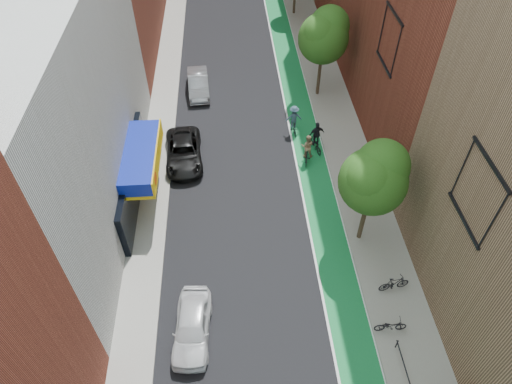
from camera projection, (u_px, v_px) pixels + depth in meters
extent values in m
cube|color=#136C3E|center=(293.00, 81.00, 36.18)|extent=(2.00, 68.00, 0.01)
cube|color=gray|center=(166.00, 86.00, 35.65)|extent=(2.00, 68.00, 0.15)
cube|color=gray|center=(324.00, 79.00, 36.26)|extent=(3.00, 68.00, 0.15)
cube|color=silver|center=(33.00, 119.00, 22.80)|extent=(8.00, 20.00, 12.00)
cylinder|color=#332619|center=(363.00, 219.00, 23.93)|extent=(0.24, 0.24, 3.30)
sphere|color=#1F4512|center=(373.00, 181.00, 21.98)|extent=(3.36, 3.36, 3.36)
sphere|color=#1F4512|center=(382.00, 166.00, 21.69)|extent=(2.64, 2.64, 2.64)
sphere|color=#1F4512|center=(370.00, 179.00, 21.41)|extent=(2.40, 2.40, 2.40)
cylinder|color=#332619|center=(319.00, 75.00, 33.63)|extent=(0.24, 0.24, 3.47)
sphere|color=#1F4512|center=(323.00, 38.00, 31.58)|extent=(3.53, 3.53, 3.53)
sphere|color=#1F4512|center=(329.00, 26.00, 31.27)|extent=(2.77, 2.77, 2.77)
sphere|color=#1F4512|center=(320.00, 34.00, 31.00)|extent=(2.52, 2.52, 2.52)
imported|color=silver|center=(192.00, 327.00, 20.67)|extent=(1.89, 4.13, 1.37)
imported|color=black|center=(184.00, 152.00, 29.15)|extent=(2.55, 4.99, 1.35)
imported|color=gray|center=(198.00, 84.00, 34.67)|extent=(1.78, 4.39, 1.42)
imported|color=black|center=(307.00, 155.00, 29.22)|extent=(0.77, 1.73, 1.00)
imported|color=#9D7D5B|center=(307.00, 146.00, 28.81)|extent=(0.89, 0.75, 1.63)
imported|color=black|center=(316.00, 145.00, 30.07)|extent=(0.92, 1.70, 0.85)
imported|color=black|center=(317.00, 134.00, 29.56)|extent=(1.11, 0.66, 1.77)
imported|color=black|center=(293.00, 127.00, 31.34)|extent=(0.60, 1.58, 0.93)
imported|color=#385466|center=(294.00, 117.00, 30.88)|extent=(1.16, 0.75, 1.71)
imported|color=black|center=(394.00, 284.00, 22.34)|extent=(1.63, 0.67, 0.95)
imported|color=black|center=(391.00, 326.00, 20.86)|extent=(1.52, 0.54, 0.80)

